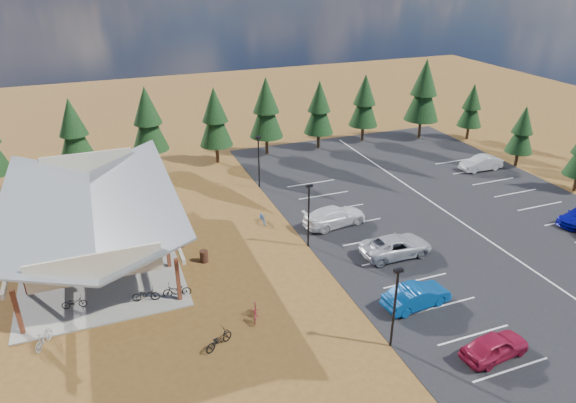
{
  "coord_description": "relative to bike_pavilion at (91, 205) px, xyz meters",
  "views": [
    {
      "loc": [
        -8.63,
        -29.26,
        19.93
      ],
      "look_at": [
        4.5,
        4.99,
        2.54
      ],
      "focal_mm": 32.0,
      "sensor_mm": 36.0,
      "label": 1
    }
  ],
  "objects": [
    {
      "name": "ground",
      "position": [
        10.0,
        -7.0,
        -3.82
      ],
      "size": [
        140.0,
        140.0,
        0.0
      ],
      "primitive_type": "plane",
      "color": "brown",
      "rests_on": "ground"
    },
    {
      "name": "bike_12",
      "position": [
        5.87,
        -13.6,
        -3.32
      ],
      "size": [
        2.0,
        1.53,
        1.01
      ],
      "primitive_type": "imported",
      "rotation": [
        0.0,
        0.0,
        2.08
      ],
      "color": "black",
      "rests_on": "ground"
    },
    {
      "name": "pine_3",
      "position": [
        6.13,
        15.69,
        1.48
      ],
      "size": [
        3.73,
        3.73,
        8.69
      ],
      "color": "#382314",
      "rests_on": "ground"
    },
    {
      "name": "lamp_post_0",
      "position": [
        15.0,
        -17.0,
        -0.85
      ],
      "size": [
        0.5,
        0.25,
        5.14
      ],
      "color": "black",
      "rests_on": "ground"
    },
    {
      "name": "bike_0",
      "position": [
        -1.73,
        -6.96,
        -3.32
      ],
      "size": [
        1.58,
        0.72,
        0.8
      ],
      "primitive_type": "imported",
      "rotation": [
        0.0,
        0.0,
        1.45
      ],
      "color": "black",
      "rests_on": "concrete_pad"
    },
    {
      "name": "pine_7",
      "position": [
        30.95,
        15.87,
        1.08
      ],
      "size": [
        3.45,
        3.45,
        8.03
      ],
      "color": "#382314",
      "rests_on": "ground"
    },
    {
      "name": "bike_pavilion",
      "position": [
        0.0,
        0.0,
        0.0
      ],
      "size": [
        11.65,
        19.4,
        4.97
      ],
      "color": "#5D251A",
      "rests_on": "concrete_pad"
    },
    {
      "name": "bike_1",
      "position": [
        -2.69,
        -1.63,
        -3.24
      ],
      "size": [
        1.64,
        0.64,
        0.96
      ],
      "primitive_type": "imported",
      "rotation": [
        0.0,
        0.0,
        1.45
      ],
      "color": "gray",
      "rests_on": "concrete_pad"
    },
    {
      "name": "trash_bin_1",
      "position": [
        5.81,
        -1.6,
        -3.37
      ],
      "size": [
        0.6,
        0.6,
        0.9
      ],
      "primitive_type": "cylinder",
      "color": "#3D2116",
      "rests_on": "ground"
    },
    {
      "name": "bike_11",
      "position": [
        8.56,
        -11.94,
        -3.32
      ],
      "size": [
        0.97,
        1.74,
        1.01
      ],
      "primitive_type": "imported",
      "rotation": [
        0.0,
        0.0,
        -0.31
      ],
      "color": "maroon",
      "rests_on": "ground"
    },
    {
      "name": "car_0",
      "position": [
        19.83,
        -19.79,
        -3.09
      ],
      "size": [
        4.24,
        2.07,
        1.39
      ],
      "primitive_type": "imported",
      "rotation": [
        0.0,
        0.0,
        1.68
      ],
      "color": "#A01736",
      "rests_on": "asphalt_lot"
    },
    {
      "name": "pine_6",
      "position": [
        24.89,
        15.29,
        0.98
      ],
      "size": [
        3.38,
        3.38,
        7.87
      ],
      "color": "#382314",
      "rests_on": "ground"
    },
    {
      "name": "pine_4",
      "position": [
        12.88,
        15.02,
        1.17
      ],
      "size": [
        3.51,
        3.51,
        8.19
      ],
      "color": "#382314",
      "rests_on": "ground"
    },
    {
      "name": "bike_4",
      "position": [
        2.56,
        -7.8,
        -3.27
      ],
      "size": [
        1.84,
        0.98,
        0.92
      ],
      "primitive_type": "imported",
      "rotation": [
        0.0,
        0.0,
        1.35
      ],
      "color": "black",
      "rests_on": "concrete_pad"
    },
    {
      "name": "bike_14",
      "position": [
        13.0,
        -0.06,
        -3.38
      ],
      "size": [
        0.71,
        1.73,
        0.89
      ],
      "primitive_type": "imported",
      "rotation": [
        0.0,
        0.0,
        -0.07
      ],
      "color": "#144B93",
      "rests_on": "ground"
    },
    {
      "name": "concrete_pad",
      "position": [
        0.0,
        0.0,
        -3.77
      ],
      "size": [
        10.6,
        18.6,
        0.1
      ],
      "primitive_type": "cube",
      "color": "gray",
      "rests_on": "ground"
    },
    {
      "name": "asphalt_lot",
      "position": [
        28.5,
        -4.0,
        -3.8
      ],
      "size": [
        27.0,
        44.0,
        0.04
      ],
      "primitive_type": "cube",
      "color": "black",
      "rests_on": "ground"
    },
    {
      "name": "trash_bin_0",
      "position": [
        7.08,
        -4.36,
        -3.37
      ],
      "size": [
        0.6,
        0.6,
        0.9
      ],
      "primitive_type": "cylinder",
      "color": "#3D2116",
      "rests_on": "ground"
    },
    {
      "name": "bike_5",
      "position": [
        1.01,
        -2.76,
        -3.26
      ],
      "size": [
        1.59,
        0.84,
        0.92
      ],
      "primitive_type": "imported",
      "rotation": [
        0.0,
        0.0,
        1.86
      ],
      "color": "#9C9EA5",
      "rests_on": "concrete_pad"
    },
    {
      "name": "car_2",
      "position": [
        20.53,
        -8.57,
        -3.03
      ],
      "size": [
        5.43,
        2.58,
        1.5
      ],
      "primitive_type": "imported",
      "rotation": [
        0.0,
        0.0,
        1.55
      ],
      "color": "#B4B5BC",
      "rests_on": "asphalt_lot"
    },
    {
      "name": "pine_2",
      "position": [
        -0.92,
        15.28,
        1.2
      ],
      "size": [
        3.53,
        3.53,
        8.22
      ],
      "color": "#382314",
      "rests_on": "ground"
    },
    {
      "name": "bike_6",
      "position": [
        3.1,
        1.43,
        -3.25
      ],
      "size": [
        1.88,
        0.98,
        0.94
      ],
      "primitive_type": "imported",
      "rotation": [
        0.0,
        0.0,
        1.78
      ],
      "color": "navy",
      "rests_on": "concrete_pad"
    },
    {
      "name": "pine_13",
      "position": [
        43.31,
        11.95,
        0.28
      ],
      "size": [
        2.89,
        2.89,
        6.73
      ],
      "color": "#382314",
      "rests_on": "ground"
    },
    {
      "name": "bike_3",
      "position": [
        -3.43,
        7.07,
        -3.22
      ],
      "size": [
        1.72,
        0.8,
        1.0
      ],
      "primitive_type": "imported",
      "rotation": [
        0.0,
        0.0,
        1.37
      ],
      "color": "maroon",
      "rests_on": "concrete_pad"
    },
    {
      "name": "lamp_post_2",
      "position": [
        15.0,
        7.0,
        -0.85
      ],
      "size": [
        0.5,
        0.25,
        5.14
      ],
      "color": "black",
      "rests_on": "ground"
    },
    {
      "name": "pine_8",
      "position": [
        37.98,
        14.33,
        2.02
      ],
      "size": [
        4.11,
        4.11,
        9.57
      ],
      "color": "#382314",
      "rests_on": "ground"
    },
    {
      "name": "bike_16",
      "position": [
        4.51,
        -7.92,
        -3.35
      ],
      "size": [
        1.91,
        0.94,
        0.96
      ],
      "primitive_type": "imported",
      "rotation": [
        0.0,
        0.0,
        4.54
      ],
      "color": "black",
      "rests_on": "ground"
    },
    {
      "name": "car_1",
      "position": [
        18.42,
        -14.37,
        -3.04
      ],
      "size": [
        4.63,
        1.98,
        1.48
      ],
      "primitive_type": "imported",
      "rotation": [
        0.0,
        0.0,
        1.66
      ],
      "color": "#09458E",
      "rests_on": "asphalt_lot"
    },
    {
      "name": "car_3",
      "position": [
        18.38,
        -2.63,
        -3.0
      ],
      "size": [
        5.67,
        2.89,
        1.58
      ],
      "primitive_type": "imported",
      "rotation": [
        0.0,
        0.0,
        1.7
      ],
      "color": "white",
      "rests_on": "asphalt_lot"
    },
    {
      "name": "pine_12",
      "position": [
        42.17,
        2.61,
        0.15
      ],
      "size": [
        2.8,
        2.8,
        6.51
      ],
      "color": "#382314",
      "rests_on": "ground"
    },
    {
      "name": "car_9",
      "position": [
        37.84,
        2.97,
        -3.05
      ],
      "size": [
        4.51,
        1.68,
        1.47
      ],
      "primitive_type": "imported",
      "rotation": [
        0.0,
        0.0,
        -1.6
      ],
      "color": "silver",
      "rests_on": "asphalt_lot"
    },
    {
      "name": "bike_7",
      "position": [
        3.19,
        5.28,
        -3.24
      ],
      "size": [
        1.62,
        0.49,
        0.97
      ],
      "primitive_type": "imported",
      "rotation": [
        0.0,
        0.0,
        1.55
      ],
      "color": "maroon",
      "rests_on": "concrete_pad"
    },
    {
      "name": "bike_9",
      "position": [
        -3.37,
        -9.96,
        -3.31
      ],
      "size": [
        1.25,
        1.75,
        1.03
      ],
      "primitive_type": "imported",
      "rotation": [
        0.0,
        0.0,
        2.65
      ],
      "color": "#9A9DA3",
      "rests_on": "ground"
    },
    {
      "name": "lamp_post_1",
      "position": [
        15.0,
        -5.0,
        -0.85
      ],
      "size": [
        0.5,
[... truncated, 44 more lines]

